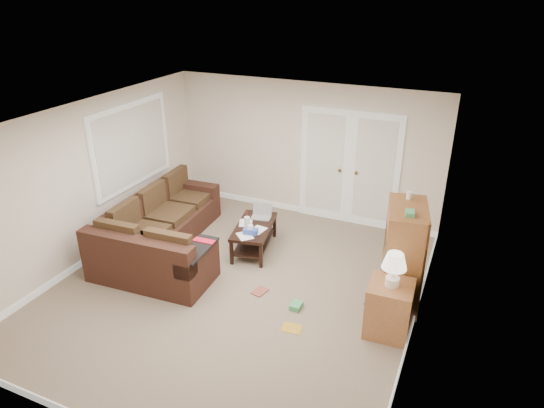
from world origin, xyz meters
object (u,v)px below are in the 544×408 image
at_px(coffee_table, 255,236).
at_px(sectional_sofa, 160,236).
at_px(tv_armoire, 403,255).
at_px(side_cabinet, 389,305).

bearing_deg(coffee_table, sectional_sofa, -161.35).
distance_m(tv_armoire, side_cabinet, 0.79).
relative_size(tv_armoire, side_cabinet, 1.35).
relative_size(sectional_sofa, side_cabinet, 2.44).
height_order(tv_armoire, side_cabinet, tv_armoire).
bearing_deg(coffee_table, side_cabinet, -37.79).
xyz_separation_m(sectional_sofa, coffee_table, (1.32, 0.77, -0.08)).
height_order(sectional_sofa, tv_armoire, tv_armoire).
distance_m(sectional_sofa, tv_armoire, 3.79).
height_order(coffee_table, side_cabinet, side_cabinet).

